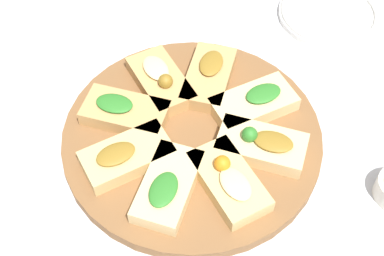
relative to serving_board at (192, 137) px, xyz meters
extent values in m
plane|color=silver|center=(0.00, 0.00, -0.01)|extent=(3.00, 3.00, 0.00)
cylinder|color=brown|center=(0.00, 0.00, 0.00)|extent=(0.39, 0.39, 0.02)
cube|color=#E5C689|center=(-0.07, 0.08, 0.02)|extent=(0.13, 0.14, 0.02)
ellipsoid|color=olive|center=(-0.08, 0.09, 0.04)|extent=(0.06, 0.07, 0.01)
sphere|color=#2D7A28|center=(-0.05, 0.07, 0.04)|extent=(0.02, 0.02, 0.02)
cube|color=#E5C689|center=(-0.10, 0.01, 0.02)|extent=(0.13, 0.08, 0.02)
ellipsoid|color=#2D7A28|center=(-0.12, 0.02, 0.04)|extent=(0.06, 0.04, 0.01)
cube|color=tan|center=(-0.08, -0.07, 0.02)|extent=(0.14, 0.13, 0.02)
ellipsoid|color=olive|center=(-0.09, -0.08, 0.04)|extent=(0.07, 0.06, 0.01)
cube|color=tan|center=(-0.01, -0.10, 0.02)|extent=(0.08, 0.13, 0.02)
ellipsoid|color=beige|center=(-0.01, -0.12, 0.04)|extent=(0.04, 0.06, 0.01)
sphere|color=olive|center=(-0.01, -0.09, 0.04)|extent=(0.02, 0.02, 0.02)
cube|color=tan|center=(0.07, -0.08, 0.02)|extent=(0.13, 0.14, 0.02)
ellipsoid|color=#2D7A28|center=(0.08, -0.09, 0.04)|extent=(0.06, 0.07, 0.01)
cube|color=#DBB775|center=(0.10, -0.01, 0.02)|extent=(0.13, 0.08, 0.02)
ellipsoid|color=olive|center=(0.12, -0.01, 0.04)|extent=(0.06, 0.04, 0.01)
cube|color=#E5C689|center=(0.08, 0.06, 0.02)|extent=(0.14, 0.13, 0.02)
ellipsoid|color=#2D7A28|center=(0.09, 0.07, 0.04)|extent=(0.07, 0.06, 0.01)
cube|color=#DBB775|center=(0.01, 0.10, 0.02)|extent=(0.08, 0.13, 0.02)
ellipsoid|color=beige|center=(0.01, 0.12, 0.04)|extent=(0.04, 0.06, 0.01)
sphere|color=orange|center=(0.01, 0.09, 0.04)|extent=(0.02, 0.02, 0.02)
cylinder|color=white|center=(-0.37, -0.10, -0.01)|extent=(0.18, 0.18, 0.01)
torus|color=white|center=(-0.37, -0.10, 0.00)|extent=(0.18, 0.18, 0.01)
cube|color=white|center=(-0.06, -0.33, -0.01)|extent=(0.13, 0.12, 0.01)
camera|label=1|loc=(0.26, 0.40, 0.65)|focal=50.00mm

